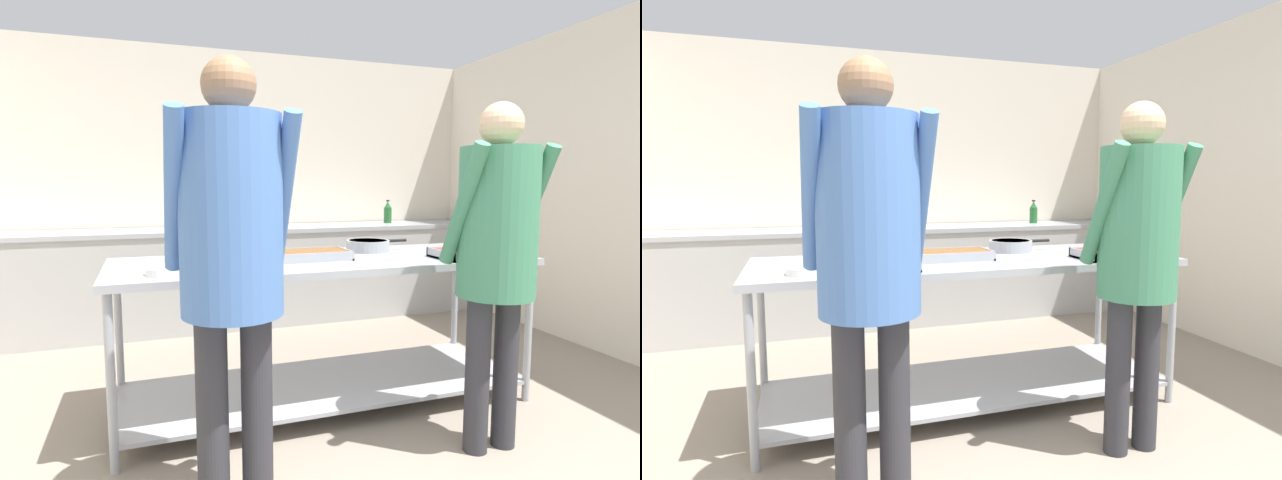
{
  "view_description": "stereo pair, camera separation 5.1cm",
  "coord_description": "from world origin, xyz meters",
  "views": [
    {
      "loc": [
        -1.07,
        -1.03,
        1.34
      ],
      "look_at": [
        -0.06,
        1.84,
        1.0
      ],
      "focal_mm": 28.0,
      "sensor_mm": 36.0,
      "label": 1
    },
    {
      "loc": [
        -1.02,
        -1.05,
        1.34
      ],
      "look_at": [
        -0.06,
        1.84,
        1.0
      ],
      "focal_mm": 28.0,
      "sensor_mm": 36.0,
      "label": 2
    }
  ],
  "objects": [
    {
      "name": "serving_counter",
      "position": [
        -0.06,
        1.74,
        0.61
      ],
      "size": [
        2.47,
        0.87,
        0.9
      ],
      "color": "#9EA0A8",
      "rests_on": "ground_plane"
    },
    {
      "name": "serving_tray_roast",
      "position": [
        0.76,
        1.48,
        0.92
      ],
      "size": [
        0.4,
        0.29,
        0.05
      ],
      "color": "#9EA0A8",
      "rests_on": "serving_counter"
    },
    {
      "name": "guest_serving_left",
      "position": [
        0.55,
        0.96,
        1.07
      ],
      "size": [
        0.47,
        0.38,
        1.73
      ],
      "color": "#2D2D33",
      "rests_on": "ground_plane"
    },
    {
      "name": "back_counter",
      "position": [
        -0.0,
        3.69,
        0.46
      ],
      "size": [
        4.62,
        0.65,
        0.93
      ],
      "color": "#A8A8A8",
      "rests_on": "ground_plane"
    },
    {
      "name": "water_bottle",
      "position": [
        1.38,
        3.76,
        1.04
      ],
      "size": [
        0.08,
        0.08,
        0.24
      ],
      "color": "#23602D",
      "rests_on": "back_counter"
    },
    {
      "name": "plate_stack",
      "position": [
        -0.96,
        1.51,
        0.92
      ],
      "size": [
        0.24,
        0.24,
        0.04
      ],
      "color": "white",
      "rests_on": "serving_counter"
    },
    {
      "name": "serving_tray_greens",
      "position": [
        -0.62,
        1.51,
        0.92
      ],
      "size": [
        0.38,
        0.3,
        0.05
      ],
      "color": "#9EA0A8",
      "rests_on": "serving_counter"
    },
    {
      "name": "serving_tray_vegetables",
      "position": [
        -0.16,
        1.73,
        0.92
      ],
      "size": [
        0.46,
        0.28,
        0.05
      ],
      "color": "#9EA0A8",
      "rests_on": "serving_counter"
    },
    {
      "name": "sauce_pan",
      "position": [
        0.32,
        1.95,
        0.94
      ],
      "size": [
        0.42,
        0.28,
        0.07
      ],
      "color": "#9EA0A8",
      "rests_on": "serving_counter"
    },
    {
      "name": "wall_right",
      "position": [
        2.36,
        2.03,
        1.32
      ],
      "size": [
        0.06,
        4.18,
        2.65
      ],
      "color": "beige",
      "rests_on": "ground_plane"
    },
    {
      "name": "guest_serving_right",
      "position": [
        -0.76,
        0.89,
        1.12
      ],
      "size": [
        0.49,
        0.4,
        1.81
      ],
      "color": "#2D2D33",
      "rests_on": "ground_plane"
    },
    {
      "name": "wall_rear",
      "position": [
        0.0,
        4.06,
        1.32
      ],
      "size": [
        4.78,
        0.06,
        2.65
      ],
      "color": "beige",
      "rests_on": "ground_plane"
    }
  ]
}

